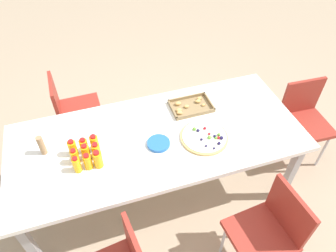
{
  "coord_description": "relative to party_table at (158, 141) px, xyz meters",
  "views": [
    {
      "loc": [
        -0.43,
        -1.58,
        2.51
      ],
      "look_at": [
        0.1,
        0.06,
        0.77
      ],
      "focal_mm": 33.55,
      "sensor_mm": 36.0,
      "label": 1
    }
  ],
  "objects": [
    {
      "name": "juice_bottle_8",
      "position": [
        -0.47,
        0.01,
        0.13
      ],
      "size": [
        0.06,
        0.06,
        0.15
      ],
      "color": "#FAAE14",
      "rests_on": "party_table"
    },
    {
      "name": "cardboard_tube",
      "position": [
        -0.83,
        0.09,
        0.14
      ],
      "size": [
        0.04,
        0.04,
        0.16
      ],
      "primitive_type": "cylinder",
      "color": "#9E7A56",
      "rests_on": "party_table"
    },
    {
      "name": "juice_bottle_2",
      "position": [
        -0.47,
        -0.15,
        0.13
      ],
      "size": [
        0.06,
        0.06,
        0.15
      ],
      "color": "#F9AC14",
      "rests_on": "party_table"
    },
    {
      "name": "juice_bottle_4",
      "position": [
        -0.54,
        -0.06,
        0.13
      ],
      "size": [
        0.06,
        0.06,
        0.15
      ],
      "color": "#FAAD14",
      "rests_on": "party_table"
    },
    {
      "name": "chair_far_left",
      "position": [
        -0.61,
        0.83,
        -0.19
      ],
      "size": [
        0.41,
        0.41,
        0.83
      ],
      "rotation": [
        0.0,
        0.0,
        -1.55
      ],
      "color": "maroon",
      "rests_on": "ground_plane"
    },
    {
      "name": "juice_bottle_5",
      "position": [
        -0.47,
        -0.07,
        0.13
      ],
      "size": [
        0.06,
        0.06,
        0.14
      ],
      "color": "#F9AD14",
      "rests_on": "party_table"
    },
    {
      "name": "ground_plane",
      "position": [
        0.0,
        0.0,
        -0.69
      ],
      "size": [
        12.0,
        12.0,
        0.0
      ],
      "primitive_type": "plane",
      "color": "tan"
    },
    {
      "name": "snack_tray",
      "position": [
        0.36,
        0.23,
        0.07
      ],
      "size": [
        0.34,
        0.23,
        0.04
      ],
      "color": "olive",
      "rests_on": "party_table"
    },
    {
      "name": "fruit_pizza",
      "position": [
        0.33,
        -0.13,
        0.07
      ],
      "size": [
        0.36,
        0.36,
        0.05
      ],
      "color": "tan",
      "rests_on": "party_table"
    },
    {
      "name": "juice_bottle_0",
      "position": [
        -0.61,
        -0.14,
        0.12
      ],
      "size": [
        0.05,
        0.05,
        0.14
      ],
      "color": "#F9AE14",
      "rests_on": "party_table"
    },
    {
      "name": "juice_bottle_3",
      "position": [
        -0.62,
        -0.07,
        0.12
      ],
      "size": [
        0.06,
        0.06,
        0.14
      ],
      "color": "#F9AB14",
      "rests_on": "party_table"
    },
    {
      "name": "juice_bottle_1",
      "position": [
        -0.54,
        -0.14,
        0.12
      ],
      "size": [
        0.06,
        0.06,
        0.13
      ],
      "color": "#FAAE14",
      "rests_on": "party_table"
    },
    {
      "name": "party_table",
      "position": [
        0.0,
        0.0,
        0.0
      ],
      "size": [
        2.24,
        0.96,
        0.75
      ],
      "color": "white",
      "rests_on": "ground_plane"
    },
    {
      "name": "juice_bottle_6",
      "position": [
        -0.62,
        0.01,
        0.13
      ],
      "size": [
        0.06,
        0.06,
        0.14
      ],
      "color": "#F8AE14",
      "rests_on": "party_table"
    },
    {
      "name": "napkin_stack",
      "position": [
        -0.93,
        -0.18,
        0.07
      ],
      "size": [
        0.15,
        0.15,
        0.01
      ],
      "primitive_type": "cube",
      "color": "white",
      "rests_on": "party_table"
    },
    {
      "name": "chair_near_right",
      "position": [
        0.54,
        -0.84,
        -0.19
      ],
      "size": [
        0.43,
        0.43,
        0.83
      ],
      "rotation": [
        0.0,
        0.0,
        1.66
      ],
      "color": "maroon",
      "rests_on": "ground_plane"
    },
    {
      "name": "plate_stack",
      "position": [
        -0.02,
        -0.09,
        0.07
      ],
      "size": [
        0.17,
        0.17,
        0.02
      ],
      "color": "blue",
      "rests_on": "party_table"
    },
    {
      "name": "chair_end",
      "position": [
        1.43,
        0.04,
        -0.19
      ],
      "size": [
        0.42,
        0.42,
        0.83
      ],
      "rotation": [
        0.0,
        0.0,
        3.09
      ],
      "color": "maroon",
      "rests_on": "ground_plane"
    },
    {
      "name": "juice_bottle_7",
      "position": [
        -0.54,
        0.01,
        0.12
      ],
      "size": [
        0.06,
        0.06,
        0.13
      ],
      "color": "#F8AB14",
      "rests_on": "party_table"
    }
  ]
}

